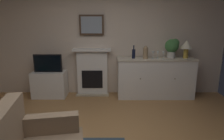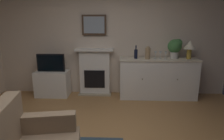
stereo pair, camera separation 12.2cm
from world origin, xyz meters
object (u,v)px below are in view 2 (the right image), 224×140
object	(u,v)px
fireplace_unit	(95,72)
sideboard_cabinet	(158,78)
tv_cabinet	(53,83)
tv_set	(51,63)
wine_glass_right	(166,54)
wine_glass_left	(156,53)
potted_plant_small	(175,47)
table_lamp	(190,46)
vase_decorative	(148,53)
wine_bottle	(136,54)
wine_glass_center	(160,53)
framed_picture	(94,25)

from	to	relation	value
fireplace_unit	sideboard_cabinet	world-z (taller)	fireplace_unit
fireplace_unit	tv_cabinet	bearing A→B (deg)	-170.55
tv_cabinet	tv_set	size ratio (longest dim) A/B	1.21
wine_glass_right	tv_cabinet	distance (m)	2.66
wine_glass_left	potted_plant_small	distance (m)	0.46
table_lamp	vase_decorative	world-z (taller)	table_lamp
wine_glass_right	potted_plant_small	xyz separation A→B (m)	(0.21, 0.10, 0.13)
sideboard_cabinet	wine_glass_right	bearing A→B (deg)	-21.93
wine_bottle	wine_glass_center	size ratio (longest dim) A/B	1.76
wine_glass_center	tv_cabinet	xyz separation A→B (m)	(-2.45, 0.02, -0.73)
fireplace_unit	tv_set	bearing A→B (deg)	-169.23
sideboard_cabinet	potted_plant_small	distance (m)	0.79
sideboard_cabinet	table_lamp	world-z (taller)	table_lamp
sideboard_cabinet	table_lamp	distance (m)	0.98
wine_glass_left	wine_glass_right	distance (m)	0.22
wine_glass_center	wine_glass_right	xyz separation A→B (m)	(0.11, -0.05, 0.00)
framed_picture	vase_decorative	world-z (taller)	framed_picture
sideboard_cabinet	vase_decorative	world-z (taller)	vase_decorative
sideboard_cabinet	tv_cabinet	size ratio (longest dim) A/B	2.30
fireplace_unit	potted_plant_small	size ratio (longest dim) A/B	2.56
table_lamp	sideboard_cabinet	bearing A→B (deg)	-180.00
wine_glass_right	tv_set	distance (m)	2.57
wine_bottle	tv_set	xyz separation A→B (m)	(-1.91, -0.00, -0.22)
table_lamp	vase_decorative	bearing A→B (deg)	-176.82
tv_cabinet	table_lamp	bearing A→B (deg)	-0.28
wine_bottle	tv_set	distance (m)	1.93
tv_cabinet	potted_plant_small	size ratio (longest dim) A/B	1.74
vase_decorative	tv_cabinet	distance (m)	2.30
tv_cabinet	wine_glass_center	bearing A→B (deg)	-0.54
fireplace_unit	wine_glass_left	xyz separation A→B (m)	(1.36, -0.21, 0.48)
wine_glass_center	tv_set	distance (m)	2.46
wine_glass_left	sideboard_cabinet	bearing A→B (deg)	22.63
vase_decorative	sideboard_cabinet	bearing A→B (deg)	11.10
fireplace_unit	wine_glass_right	world-z (taller)	fireplace_unit
fireplace_unit	potted_plant_small	world-z (taller)	potted_plant_small
wine_glass_center	vase_decorative	size ratio (longest dim) A/B	0.59
framed_picture	wine_glass_left	world-z (taller)	framed_picture
wine_glass_left	wine_glass_right	xyz separation A→B (m)	(0.22, -0.02, 0.00)
table_lamp	wine_glass_center	xyz separation A→B (m)	(-0.62, -0.01, -0.16)
wine_glass_center	tv_cabinet	distance (m)	2.56
table_lamp	potted_plant_small	distance (m)	0.30
sideboard_cabinet	tv_cabinet	xyz separation A→B (m)	(-2.42, 0.02, -0.16)
table_lamp	tv_set	distance (m)	3.09
framed_picture	wine_glass_right	xyz separation A→B (m)	(1.58, -0.28, -0.60)
sideboard_cabinet	wine_glass_right	xyz separation A→B (m)	(0.14, -0.05, 0.57)
wine_glass_left	wine_glass_center	bearing A→B (deg)	14.00
wine_glass_left	wine_glass_center	distance (m)	0.11
table_lamp	tv_set	xyz separation A→B (m)	(-3.07, -0.01, -0.39)
framed_picture	wine_glass_right	world-z (taller)	framed_picture
potted_plant_small	wine_glass_left	bearing A→B (deg)	-169.46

